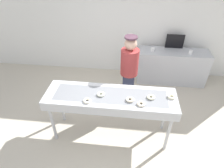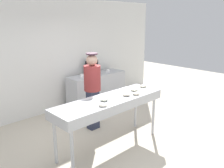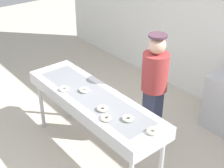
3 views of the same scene
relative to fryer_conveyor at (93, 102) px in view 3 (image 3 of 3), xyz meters
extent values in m
plane|color=beige|center=(0.00, 0.00, -0.89)|extent=(16.00, 16.00, 0.00)
cube|color=white|center=(0.00, 2.45, 0.56)|extent=(8.00, 0.12, 2.90)
cube|color=#B7BABF|center=(0.00, 0.00, 0.00)|extent=(2.26, 0.65, 0.17)
cube|color=slate|center=(0.00, 0.00, 0.05)|extent=(1.92, 0.46, 0.08)
cylinder|color=#B7BABF|center=(-1.03, -0.25, -0.49)|extent=(0.06, 0.06, 0.81)
cylinder|color=#B7BABF|center=(-1.03, 0.25, -0.49)|extent=(0.06, 0.06, 0.81)
cylinder|color=#B7BABF|center=(1.03, 0.25, -0.49)|extent=(0.06, 0.06, 0.81)
torus|color=white|center=(-0.16, -0.02, 0.11)|extent=(0.17, 0.17, 0.04)
torus|color=#FDF4CD|center=(1.02, 0.05, 0.11)|extent=(0.15, 0.15, 0.04)
torus|color=white|center=(-0.36, -0.21, 0.11)|extent=(0.19, 0.19, 0.04)
torus|color=#F6F3CC|center=(0.68, 0.00, 0.11)|extent=(0.16, 0.16, 0.04)
torus|color=#F9EACC|center=(0.34, -0.10, 0.11)|extent=(0.15, 0.15, 0.04)
torus|color=#F5E6C7|center=(0.52, -0.19, 0.11)|extent=(0.19, 0.19, 0.04)
cube|color=#292F46|center=(0.29, 0.85, -0.44)|extent=(0.24, 0.18, 0.89)
cylinder|color=#993333|center=(0.29, 0.85, 0.27)|extent=(0.36, 0.36, 0.54)
sphere|color=tan|center=(0.29, 0.85, 0.66)|extent=(0.24, 0.24, 0.24)
cylinder|color=#472D3A|center=(0.29, 0.85, 0.80)|extent=(0.25, 0.25, 0.03)
camera|label=1|loc=(0.31, -2.47, 2.16)|focal=30.43mm
camera|label=2|loc=(-2.82, -2.98, 1.50)|focal=38.06mm
camera|label=3|loc=(2.87, -2.03, 2.27)|focal=51.19mm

